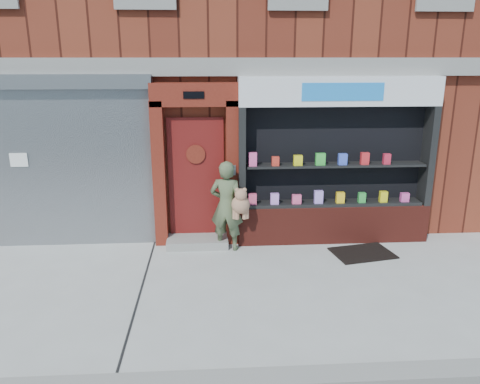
{
  "coord_description": "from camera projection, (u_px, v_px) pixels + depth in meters",
  "views": [
    {
      "loc": [
        -0.49,
        -6.26,
        3.32
      ],
      "look_at": [
        -0.02,
        1.0,
        1.21
      ],
      "focal_mm": 35.0,
      "sensor_mm": 36.0,
      "label": 1
    }
  ],
  "objects": [
    {
      "name": "shutter_bay",
      "position": [
        66.0,
        152.0,
        8.14
      ],
      "size": [
        3.1,
        0.3,
        3.04
      ],
      "color": "gray",
      "rests_on": "ground"
    },
    {
      "name": "curb",
      "position": [
        261.0,
        381.0,
        4.88
      ],
      "size": [
        60.0,
        0.3,
        0.12
      ],
      "primitive_type": "cube",
      "color": "gray",
      "rests_on": "ground"
    },
    {
      "name": "building",
      "position": [
        228.0,
        28.0,
        11.59
      ],
      "size": [
        12.0,
        8.16,
        8.0
      ],
      "color": "#5F2115",
      "rests_on": "ground"
    },
    {
      "name": "woman",
      "position": [
        228.0,
        206.0,
        8.16
      ],
      "size": [
        0.73,
        0.6,
        1.61
      ],
      "color": "#4E5C3C",
      "rests_on": "ground"
    },
    {
      "name": "pharmacy_bay",
      "position": [
        335.0,
        169.0,
        8.42
      ],
      "size": [
        3.5,
        0.41,
        3.0
      ],
      "color": "maroon",
      "rests_on": "ground"
    },
    {
      "name": "red_door_bay",
      "position": [
        196.0,
        166.0,
        8.29
      ],
      "size": [
        1.52,
        0.58,
        2.9
      ],
      "color": "#59180F",
      "rests_on": "ground"
    },
    {
      "name": "doormat",
      "position": [
        362.0,
        253.0,
        8.18
      ],
      "size": [
        1.13,
        0.89,
        0.03
      ],
      "primitive_type": "cube",
      "rotation": [
        0.0,
        0.0,
        0.2
      ],
      "color": "black",
      "rests_on": "ground"
    },
    {
      "name": "ground",
      "position": [
        246.0,
        288.0,
        6.96
      ],
      "size": [
        80.0,
        80.0,
        0.0
      ],
      "primitive_type": "plane",
      "color": "#9E9E99",
      "rests_on": "ground"
    }
  ]
}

